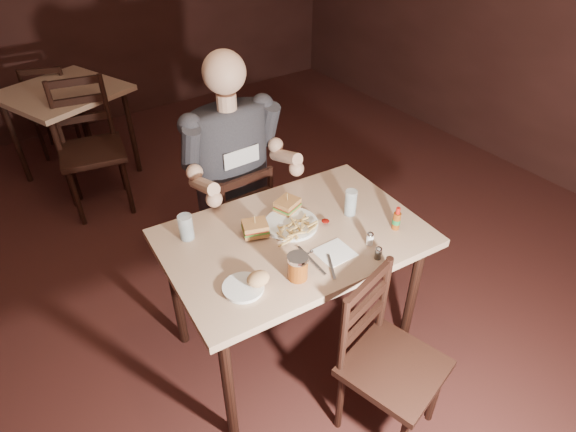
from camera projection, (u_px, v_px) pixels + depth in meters
room_shell at (246, 127)px, 1.76m from camera, size 7.00×7.00×7.00m
main_table at (294, 248)px, 2.31m from camera, size 1.27×0.89×0.77m
bg_table at (64, 101)px, 3.75m from camera, size 1.03×1.03×0.77m
chair_far at (235, 221)px, 2.95m from camera, size 0.38×0.42×0.82m
chair_near at (394, 367)px, 2.08m from camera, size 0.49×0.51×0.85m
bg_chair_far at (56, 108)px, 4.27m from camera, size 0.51×0.54×0.84m
bg_chair_near at (92, 151)px, 3.50m from camera, size 0.53×0.57×0.97m
diner at (234, 148)px, 2.60m from camera, size 0.60×0.47×1.03m
dinner_plate at (291, 225)px, 2.32m from camera, size 0.27×0.27×0.01m
sandwich_left at (255, 225)px, 2.22m from camera, size 0.14×0.13×0.10m
sandwich_right at (287, 202)px, 2.37m from camera, size 0.14×0.13×0.10m
fries_pile at (294, 230)px, 2.24m from camera, size 0.27×0.20×0.04m
ketchup_dollop at (325, 221)px, 2.32m from camera, size 0.04×0.04×0.01m
glass_left at (186, 227)px, 2.21m from camera, size 0.07×0.07×0.12m
glass_right at (351, 203)px, 2.36m from camera, size 0.06×0.06×0.13m
hot_sauce at (397, 218)px, 2.27m from camera, size 0.04×0.04×0.12m
salt_shaker at (370, 239)px, 2.19m from camera, size 0.04×0.04×0.06m
pepper_shaker at (378, 253)px, 2.11m from camera, size 0.03×0.03×0.06m
syrup_dispenser at (298, 267)px, 2.00m from camera, size 0.10×0.10×0.12m
napkin at (335, 253)px, 2.16m from camera, size 0.16×0.15×0.00m
knife at (311, 260)px, 2.11m from camera, size 0.03×0.22×0.01m
fork at (331, 267)px, 2.08m from camera, size 0.09×0.14×0.00m
side_plate at (243, 288)px, 1.97m from camera, size 0.18×0.18×0.01m
bread_roll at (258, 279)px, 1.97m from camera, size 0.10×0.09×0.06m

